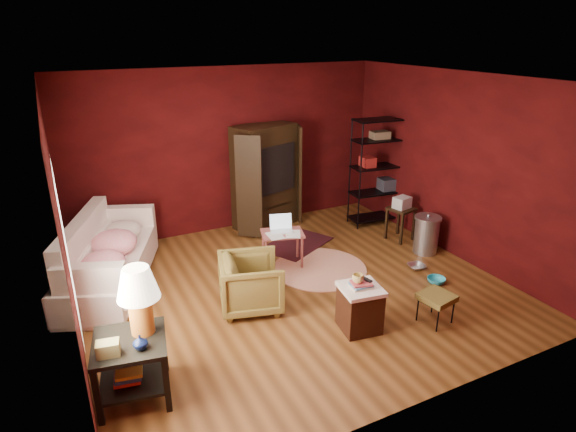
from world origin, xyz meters
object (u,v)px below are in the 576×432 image
object	(u,v)px
wire_shelving	(378,167)
hamper	(360,307)
armchair	(251,281)
sofa	(108,255)
tv_armoire	(266,175)
side_table	(135,322)
laptop_desk	(282,236)

from	to	relation	value
wire_shelving	hamper	bearing A→B (deg)	-123.22
armchair	hamper	xyz separation A→B (m)	(0.97, -1.01, -0.09)
sofa	armchair	size ratio (longest dim) A/B	2.96
hamper	tv_armoire	xyz separation A→B (m)	(0.33, 3.43, 0.66)
armchair	side_table	xyz separation A→B (m)	(-1.55, -0.92, 0.41)
wire_shelving	armchair	bearing A→B (deg)	-145.94
hamper	armchair	bearing A→B (deg)	133.69
armchair	side_table	distance (m)	1.85
armchair	wire_shelving	world-z (taller)	wire_shelving
hamper	tv_armoire	bearing A→B (deg)	84.54
sofa	hamper	distance (m)	3.50
side_table	hamper	bearing A→B (deg)	-1.99
laptop_desk	tv_armoire	bearing A→B (deg)	91.18
side_table	tv_armoire	bearing A→B (deg)	49.63
sofa	laptop_desk	world-z (taller)	sofa
wire_shelving	sofa	bearing A→B (deg)	-170.89
sofa	side_table	bearing A→B (deg)	-158.20
sofa	armchair	distance (m)	2.10
side_table	tv_armoire	size ratio (longest dim) A/B	0.72
sofa	tv_armoire	bearing A→B (deg)	-48.42
side_table	tv_armoire	world-z (taller)	tv_armoire
sofa	laptop_desk	distance (m)	2.47
sofa	side_table	world-z (taller)	side_table
armchair	wire_shelving	xyz separation A→B (m)	(3.17, 1.69, 0.67)
tv_armoire	wire_shelving	size ratio (longest dim) A/B	0.96
sofa	tv_armoire	distance (m)	3.04
laptop_desk	hamper	bearing A→B (deg)	-71.26
laptop_desk	tv_armoire	xyz separation A→B (m)	(0.41, 1.50, 0.49)
armchair	laptop_desk	xyz separation A→B (m)	(0.89, 0.92, 0.09)
side_table	laptop_desk	size ratio (longest dim) A/B	1.74
side_table	tv_armoire	xyz separation A→B (m)	(2.85, 3.35, 0.16)
armchair	tv_armoire	xyz separation A→B (m)	(1.29, 2.42, 0.57)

